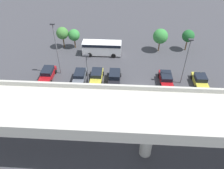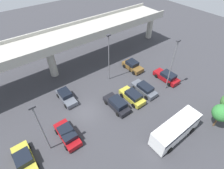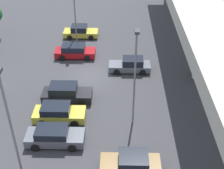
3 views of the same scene
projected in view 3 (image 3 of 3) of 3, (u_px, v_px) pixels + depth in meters
ground_plane at (91, 76)px, 33.35m from camera, size 108.19×108.19×0.00m
highway_overpass at (208, 22)px, 29.63m from camera, size 51.87×6.52×7.54m
parked_car_0 at (80, 32)px, 40.91m from camera, size 2.16×4.47×1.54m
parked_car_1 at (75, 51)px, 36.37m from camera, size 2.12×4.65×1.54m
parked_car_2 at (131, 65)px, 33.82m from camera, size 2.00×4.48×1.54m
parked_car_3 at (66, 93)px, 29.43m from camera, size 2.14×4.68×1.65m
parked_car_4 at (59, 113)px, 27.00m from camera, size 2.10×4.49×1.58m
parked_car_5 at (54, 136)px, 24.71m from camera, size 2.07×4.64×1.49m
parked_car_6 at (131, 164)px, 22.24m from camera, size 2.18×4.32×1.67m
lamp_post_near_aisle at (10, 123)px, 19.18m from camera, size 0.70×0.35×9.09m
lamp_post_mid_lot at (75, 11)px, 36.22m from camera, size 0.70×0.35×7.91m
lamp_post_by_overpass at (135, 73)px, 24.32m from camera, size 0.70×0.35×8.69m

